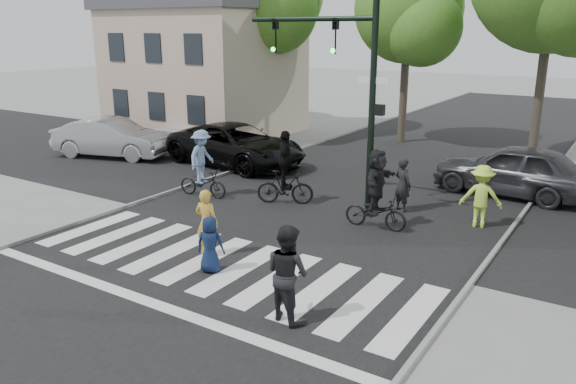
% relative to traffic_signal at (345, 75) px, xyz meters
% --- Properties ---
extents(ground, '(120.00, 120.00, 0.00)m').
position_rel_traffic_signal_xyz_m(ground, '(-0.35, -6.20, -3.90)').
color(ground, gray).
rests_on(ground, ground).
extents(road_stem, '(10.00, 70.00, 0.01)m').
position_rel_traffic_signal_xyz_m(road_stem, '(-0.35, -1.20, -3.90)').
color(road_stem, black).
rests_on(road_stem, ground).
extents(road_cross, '(70.00, 10.00, 0.01)m').
position_rel_traffic_signal_xyz_m(road_cross, '(-0.35, 1.80, -3.89)').
color(road_cross, black).
rests_on(road_cross, ground).
extents(curb_left, '(0.10, 70.00, 0.10)m').
position_rel_traffic_signal_xyz_m(curb_left, '(-5.40, -1.20, -3.85)').
color(curb_left, gray).
rests_on(curb_left, ground).
extents(curb_right, '(0.10, 70.00, 0.10)m').
position_rel_traffic_signal_xyz_m(curb_right, '(4.70, -1.20, -3.85)').
color(curb_right, gray).
rests_on(curb_right, ground).
extents(crosswalk, '(10.00, 3.85, 0.01)m').
position_rel_traffic_signal_xyz_m(crosswalk, '(-0.35, -5.54, -3.89)').
color(crosswalk, silver).
rests_on(crosswalk, ground).
extents(traffic_signal, '(4.45, 0.29, 6.00)m').
position_rel_traffic_signal_xyz_m(traffic_signal, '(0.00, 0.00, 0.00)').
color(traffic_signal, black).
rests_on(traffic_signal, ground).
extents(bg_tree_0, '(5.46, 5.20, 8.97)m').
position_rel_traffic_signal_xyz_m(bg_tree_0, '(-14.09, 9.80, 2.24)').
color(bg_tree_0, brown).
rests_on(bg_tree_0, ground).
extents(bg_tree_2, '(5.04, 4.80, 8.40)m').
position_rel_traffic_signal_xyz_m(bg_tree_2, '(-2.11, 10.42, 1.88)').
color(bg_tree_2, brown).
rests_on(bg_tree_2, ground).
extents(house, '(8.40, 8.10, 8.82)m').
position_rel_traffic_signal_xyz_m(house, '(-11.85, 7.78, -0.10)').
color(house, '#C2B09A').
rests_on(house, ground).
extents(pedestrian_woman, '(0.64, 0.47, 1.60)m').
position_rel_traffic_signal_xyz_m(pedestrian_woman, '(-0.99, -4.93, -3.10)').
color(pedestrian_woman, gold).
rests_on(pedestrian_woman, ground).
extents(pedestrian_child, '(0.72, 0.59, 1.27)m').
position_rel_traffic_signal_xyz_m(pedestrian_child, '(-0.31, -5.62, -3.27)').
color(pedestrian_child, '#101E3E').
rests_on(pedestrian_child, ground).
extents(pedestrian_adult, '(1.03, 0.90, 1.83)m').
position_rel_traffic_signal_xyz_m(pedestrian_adult, '(2.23, -6.48, -2.99)').
color(pedestrian_adult, black).
rests_on(pedestrian_adult, ground).
extents(cyclist_left, '(1.74, 1.16, 2.14)m').
position_rel_traffic_signal_xyz_m(cyclist_left, '(-4.26, -1.32, -2.97)').
color(cyclist_left, black).
rests_on(cyclist_left, ground).
extents(cyclist_mid, '(1.76, 1.17, 2.25)m').
position_rel_traffic_signal_xyz_m(cyclist_mid, '(-1.66, -0.55, -2.98)').
color(cyclist_mid, black).
rests_on(cyclist_mid, ground).
extents(cyclist_right, '(1.73, 1.61, 2.16)m').
position_rel_traffic_signal_xyz_m(cyclist_right, '(1.57, -1.09, -2.94)').
color(cyclist_right, black).
rests_on(cyclist_right, ground).
extents(car_suv, '(6.04, 3.30, 1.61)m').
position_rel_traffic_signal_xyz_m(car_suv, '(-6.00, 2.65, -3.10)').
color(car_suv, black).
rests_on(car_suv, ground).
extents(car_silver, '(5.15, 3.02, 1.61)m').
position_rel_traffic_signal_xyz_m(car_silver, '(-11.24, 1.05, -3.10)').
color(car_silver, '#A1A2A6').
rests_on(car_silver, ground).
extents(car_grey, '(5.05, 2.40, 1.67)m').
position_rel_traffic_signal_xyz_m(car_grey, '(3.95, 4.15, -3.07)').
color(car_grey, '#343439').
rests_on(car_grey, ground).
extents(bystander_hivis, '(1.22, 0.87, 1.70)m').
position_rel_traffic_signal_xyz_m(bystander_hivis, '(3.87, 0.52, -3.05)').
color(bystander_hivis, '#C7F247').
rests_on(bystander_hivis, ground).
extents(bystander_dark, '(0.68, 0.57, 1.58)m').
position_rel_traffic_signal_xyz_m(bystander_dark, '(1.61, 0.68, -3.11)').
color(bystander_dark, black).
rests_on(bystander_dark, ground).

